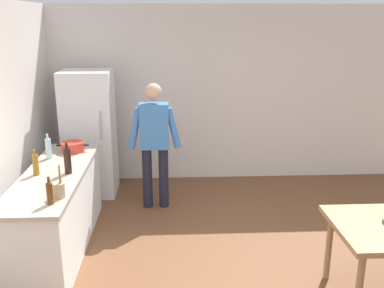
{
  "coord_description": "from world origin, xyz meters",
  "views": [
    {
      "loc": [
        -0.73,
        -3.65,
        2.51
      ],
      "look_at": [
        -0.48,
        1.32,
        1.04
      ],
      "focal_mm": 40.4,
      "sensor_mm": 36.0,
      "label": 1
    }
  ],
  "objects": [
    {
      "name": "refrigerator",
      "position": [
        -1.9,
        2.4,
        0.9
      ],
      "size": [
        0.7,
        0.67,
        1.8
      ],
      "color": "white",
      "rests_on": "ground_plane"
    },
    {
      "name": "person",
      "position": [
        -0.95,
        1.85,
        0.98
      ],
      "size": [
        0.7,
        0.22,
        1.7
      ],
      "color": "#1E1E2D",
      "rests_on": "ground_plane"
    },
    {
      "name": "ground_plane",
      "position": [
        0.0,
        0.0,
        0.0
      ],
      "size": [
        14.0,
        14.0,
        0.0
      ],
      "primitive_type": "plane",
      "color": "brown"
    },
    {
      "name": "kitchen_counter",
      "position": [
        -2.0,
        0.8,
        0.45
      ],
      "size": [
        0.64,
        2.2,
        0.9
      ],
      "color": "white",
      "rests_on": "ground_plane"
    },
    {
      "name": "utensil_jar",
      "position": [
        -1.77,
        0.11,
        0.98
      ],
      "size": [
        0.11,
        0.11,
        0.32
      ],
      "color": "tan",
      "rests_on": "kitchen_counter"
    },
    {
      "name": "cooking_pot",
      "position": [
        -1.96,
        1.56,
        0.96
      ],
      "size": [
        0.4,
        0.28,
        0.12
      ],
      "color": "red",
      "rests_on": "kitchen_counter"
    },
    {
      "name": "bottle_oil_amber",
      "position": [
        -2.16,
        0.74,
        1.02
      ],
      "size": [
        0.06,
        0.06,
        0.28
      ],
      "color": "#996619",
      "rests_on": "kitchen_counter"
    },
    {
      "name": "wall_back",
      "position": [
        0.0,
        3.0,
        1.35
      ],
      "size": [
        6.4,
        0.12,
        2.7
      ],
      "primitive_type": "cube",
      "color": "silver",
      "rests_on": "ground_plane"
    },
    {
      "name": "bottle_beer_brown",
      "position": [
        -1.82,
        -0.03,
        1.01
      ],
      "size": [
        0.06,
        0.06,
        0.26
      ],
      "color": "#5B3314",
      "rests_on": "kitchen_counter"
    },
    {
      "name": "bottle_water_clear",
      "position": [
        -2.18,
        1.29,
        1.03
      ],
      "size": [
        0.07,
        0.07,
        0.3
      ],
      "color": "silver",
      "rests_on": "kitchen_counter"
    },
    {
      "name": "bottle_wine_dark",
      "position": [
        -1.83,
        0.76,
        1.05
      ],
      "size": [
        0.08,
        0.08,
        0.34
      ],
      "color": "black",
      "rests_on": "kitchen_counter"
    }
  ]
}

